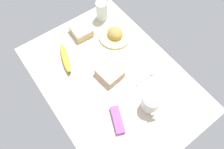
{
  "coord_description": "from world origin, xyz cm",
  "views": [
    {
      "loc": [
        -38.9,
        28.68,
        92.87
      ],
      "look_at": [
        0.0,
        0.0,
        5.0
      ],
      "focal_mm": 33.28,
      "sensor_mm": 36.0,
      "label": 1
    }
  ],
  "objects_px": {
    "sandwich_main": "(81,30)",
    "snack_bar": "(117,120)",
    "glass_of_milk": "(102,11)",
    "paper_napkin": "(78,92)",
    "spoon": "(149,76)",
    "sandwich_side": "(110,73)",
    "plate_of_food": "(115,35)",
    "banana": "(65,58)",
    "coffee_mug_black": "(151,102)"
  },
  "relations": [
    {
      "from": "sandwich_main",
      "to": "coffee_mug_black",
      "type": "bearing_deg",
      "value": -178.02
    },
    {
      "from": "glass_of_milk",
      "to": "paper_napkin",
      "type": "relative_size",
      "value": 0.88
    },
    {
      "from": "snack_bar",
      "to": "banana",
      "type": "bearing_deg",
      "value": 25.43
    },
    {
      "from": "spoon",
      "to": "paper_napkin",
      "type": "bearing_deg",
      "value": 68.19
    },
    {
      "from": "coffee_mug_black",
      "to": "snack_bar",
      "type": "bearing_deg",
      "value": 78.65
    },
    {
      "from": "coffee_mug_black",
      "to": "snack_bar",
      "type": "distance_m",
      "value": 0.17
    },
    {
      "from": "sandwich_side",
      "to": "spoon",
      "type": "relative_size",
      "value": 0.98
    },
    {
      "from": "spoon",
      "to": "banana",
      "type": "bearing_deg",
      "value": 40.9
    },
    {
      "from": "sandwich_side",
      "to": "spoon",
      "type": "height_order",
      "value": "sandwich_side"
    },
    {
      "from": "snack_bar",
      "to": "coffee_mug_black",
      "type": "bearing_deg",
      "value": -79.01
    },
    {
      "from": "banana",
      "to": "spoon",
      "type": "xyz_separation_m",
      "value": [
        -0.33,
        -0.28,
        -0.01
      ]
    },
    {
      "from": "banana",
      "to": "spoon",
      "type": "height_order",
      "value": "banana"
    },
    {
      "from": "plate_of_food",
      "to": "spoon",
      "type": "distance_m",
      "value": 0.3
    },
    {
      "from": "paper_napkin",
      "to": "plate_of_food",
      "type": "bearing_deg",
      "value": -64.04
    },
    {
      "from": "banana",
      "to": "paper_napkin",
      "type": "distance_m",
      "value": 0.2
    },
    {
      "from": "plate_of_food",
      "to": "glass_of_milk",
      "type": "xyz_separation_m",
      "value": [
        0.16,
        -0.03,
        0.03
      ]
    },
    {
      "from": "sandwich_side",
      "to": "snack_bar",
      "type": "height_order",
      "value": "sandwich_side"
    },
    {
      "from": "sandwich_side",
      "to": "glass_of_milk",
      "type": "xyz_separation_m",
      "value": [
        0.34,
        -0.19,
        0.03
      ]
    },
    {
      "from": "sandwich_main",
      "to": "sandwich_side",
      "type": "bearing_deg",
      "value": 174.06
    },
    {
      "from": "coffee_mug_black",
      "to": "paper_napkin",
      "type": "relative_size",
      "value": 0.82
    },
    {
      "from": "plate_of_food",
      "to": "paper_napkin",
      "type": "bearing_deg",
      "value": 115.96
    },
    {
      "from": "sandwich_main",
      "to": "snack_bar",
      "type": "distance_m",
      "value": 0.54
    },
    {
      "from": "glass_of_milk",
      "to": "sandwich_side",
      "type": "bearing_deg",
      "value": 150.33
    },
    {
      "from": "sandwich_main",
      "to": "glass_of_milk",
      "type": "xyz_separation_m",
      "value": [
        0.03,
        -0.16,
        0.03
      ]
    },
    {
      "from": "glass_of_milk",
      "to": "banana",
      "type": "xyz_separation_m",
      "value": [
        -0.13,
        0.32,
        -0.03
      ]
    },
    {
      "from": "snack_bar",
      "to": "paper_napkin",
      "type": "xyz_separation_m",
      "value": [
        0.22,
        0.07,
        -0.01
      ]
    },
    {
      "from": "banana",
      "to": "snack_bar",
      "type": "xyz_separation_m",
      "value": [
        -0.41,
        -0.02,
        -0.01
      ]
    },
    {
      "from": "banana",
      "to": "snack_bar",
      "type": "height_order",
      "value": "banana"
    },
    {
      "from": "spoon",
      "to": "sandwich_side",
      "type": "bearing_deg",
      "value": 51.4
    },
    {
      "from": "sandwich_side",
      "to": "banana",
      "type": "height_order",
      "value": "sandwich_side"
    },
    {
      "from": "sandwich_main",
      "to": "spoon",
      "type": "distance_m",
      "value": 0.45
    },
    {
      "from": "coffee_mug_black",
      "to": "banana",
      "type": "distance_m",
      "value": 0.48
    },
    {
      "from": "sandwich_side",
      "to": "banana",
      "type": "distance_m",
      "value": 0.24
    },
    {
      "from": "sandwich_main",
      "to": "snack_bar",
      "type": "relative_size",
      "value": 0.92
    },
    {
      "from": "sandwich_main",
      "to": "sandwich_side",
      "type": "xyz_separation_m",
      "value": [
        -0.31,
        0.03,
        0.0
      ]
    },
    {
      "from": "plate_of_food",
      "to": "snack_bar",
      "type": "xyz_separation_m",
      "value": [
        -0.39,
        0.28,
        -0.01
      ]
    },
    {
      "from": "coffee_mug_black",
      "to": "banana",
      "type": "relative_size",
      "value": 0.55
    },
    {
      "from": "coffee_mug_black",
      "to": "snack_bar",
      "type": "relative_size",
      "value": 0.82
    },
    {
      "from": "sandwich_side",
      "to": "paper_napkin",
      "type": "distance_m",
      "value": 0.18
    },
    {
      "from": "coffee_mug_black",
      "to": "paper_napkin",
      "type": "height_order",
      "value": "coffee_mug_black"
    },
    {
      "from": "glass_of_milk",
      "to": "paper_napkin",
      "type": "distance_m",
      "value": 0.5
    },
    {
      "from": "banana",
      "to": "sandwich_side",
      "type": "bearing_deg",
      "value": -147.45
    },
    {
      "from": "sandwich_main",
      "to": "snack_bar",
      "type": "xyz_separation_m",
      "value": [
        -0.52,
        0.14,
        -0.01
      ]
    },
    {
      "from": "sandwich_side",
      "to": "coffee_mug_black",
      "type": "bearing_deg",
      "value": -167.99
    },
    {
      "from": "snack_bar",
      "to": "sandwich_side",
      "type": "bearing_deg",
      "value": -5.24
    },
    {
      "from": "plate_of_food",
      "to": "coffee_mug_black",
      "type": "distance_m",
      "value": 0.44
    },
    {
      "from": "sandwich_side",
      "to": "glass_of_milk",
      "type": "relative_size",
      "value": 1.14
    },
    {
      "from": "sandwich_main",
      "to": "snack_bar",
      "type": "height_order",
      "value": "sandwich_main"
    },
    {
      "from": "plate_of_food",
      "to": "snack_bar",
      "type": "bearing_deg",
      "value": 144.47
    },
    {
      "from": "sandwich_main",
      "to": "spoon",
      "type": "relative_size",
      "value": 0.91
    }
  ]
}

